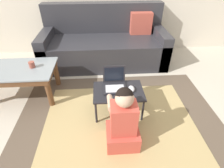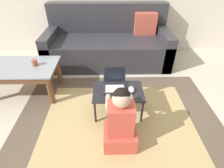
# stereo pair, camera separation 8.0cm
# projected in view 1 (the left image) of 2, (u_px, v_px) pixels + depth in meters

# --- Properties ---
(ground_plane) EXTENTS (16.00, 16.00, 0.00)m
(ground_plane) POSITION_uv_depth(u_px,v_px,m) (107.00, 112.00, 2.14)
(ground_plane) COLOR beige
(area_rug) EXTENTS (2.36, 1.93, 0.01)m
(area_rug) POSITION_uv_depth(u_px,v_px,m) (120.00, 125.00, 1.97)
(area_rug) COLOR brown
(area_rug) RESTS_ON ground_plane
(couch) EXTENTS (2.05, 0.89, 0.93)m
(couch) POSITION_uv_depth(u_px,v_px,m) (105.00, 44.00, 3.04)
(couch) COLOR #2D2D33
(couch) RESTS_ON ground_plane
(coffee_table) EXTENTS (1.04, 0.56, 0.42)m
(coffee_table) POSITION_uv_depth(u_px,v_px,m) (13.00, 73.00, 2.20)
(coffee_table) COLOR gray
(coffee_table) RESTS_ON ground_plane
(laptop_desk) EXTENTS (0.57, 0.39, 0.32)m
(laptop_desk) POSITION_uv_depth(u_px,v_px,m) (118.00, 93.00, 1.99)
(laptop_desk) COLOR black
(laptop_desk) RESTS_ON ground_plane
(laptop) EXTENTS (0.26, 0.23, 0.24)m
(laptop) POSITION_uv_depth(u_px,v_px,m) (115.00, 85.00, 2.00)
(laptop) COLOR #232328
(laptop) RESTS_ON laptop_desk
(computer_mouse) EXTENTS (0.07, 0.11, 0.04)m
(computer_mouse) POSITION_uv_depth(u_px,v_px,m) (132.00, 89.00, 1.97)
(computer_mouse) COLOR silver
(computer_mouse) RESTS_ON laptop_desk
(person_seated) EXTENTS (0.32, 0.43, 0.69)m
(person_seated) POSITION_uv_depth(u_px,v_px,m) (123.00, 122.00, 1.62)
(person_seated) COLOR #CC4C3D
(person_seated) RESTS_ON ground_plane
(cup_on_table) EXTENTS (0.07, 0.07, 0.08)m
(cup_on_table) POSITION_uv_depth(u_px,v_px,m) (32.00, 65.00, 2.16)
(cup_on_table) COLOR #994C3D
(cup_on_table) RESTS_ON coffee_table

